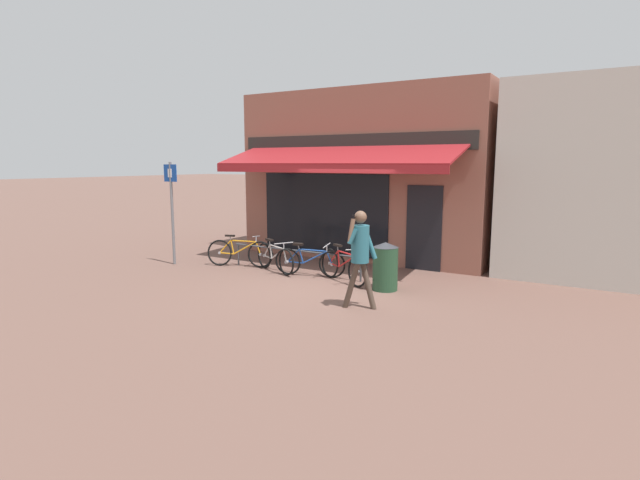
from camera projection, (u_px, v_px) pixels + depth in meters
ground_plane at (320, 285)px, 10.89m from camera, size 160.00×160.00×0.00m
shop_front at (373, 175)px, 14.41m from camera, size 7.04×4.59×4.61m
bike_rack_rail at (295, 253)px, 12.05m from camera, size 3.66×0.04×0.57m
bicycle_orange at (240, 252)px, 12.80m from camera, size 1.73×0.78×0.83m
bicycle_silver at (275, 258)px, 12.18m from camera, size 1.58×0.75×0.78m
bicycle_blue at (309, 262)px, 11.68m from camera, size 1.72×0.57×0.79m
bicycle_red at (343, 266)px, 11.11m from camera, size 1.61×0.86×0.83m
pedestrian_adult at (360, 248)px, 8.99m from camera, size 0.60×0.55×1.81m
litter_bin at (385, 266)px, 10.40m from camera, size 0.54×0.54×1.01m
parking_sign at (172, 203)px, 12.89m from camera, size 0.44×0.07×2.66m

